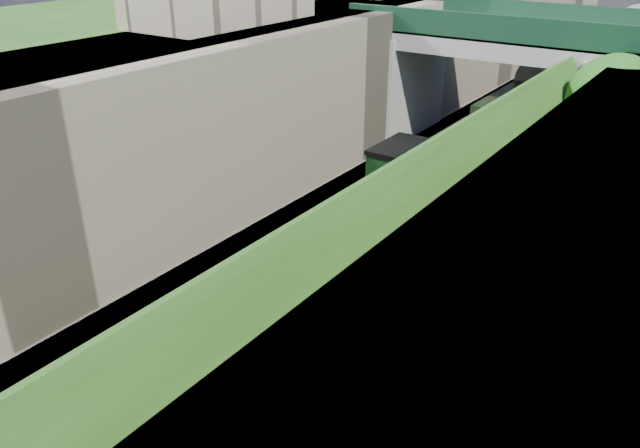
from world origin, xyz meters
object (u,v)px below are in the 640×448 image
(tree, at_px, (617,106))
(tender, at_px, (464,176))
(road_bridge, at_px, (528,78))
(locomotive, at_px, (373,238))

(tree, xyz_separation_m, tender, (-4.71, -2.66, -3.03))
(road_bridge, bearing_deg, tree, -46.24)
(road_bridge, height_order, tender, road_bridge)
(road_bridge, distance_m, tender, 8.23)
(road_bridge, distance_m, tree, 7.21)
(locomotive, distance_m, tender, 7.37)
(locomotive, relative_size, tender, 1.70)
(road_bridge, bearing_deg, locomotive, -89.04)
(tree, height_order, locomotive, tree)
(road_bridge, height_order, locomotive, road_bridge)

